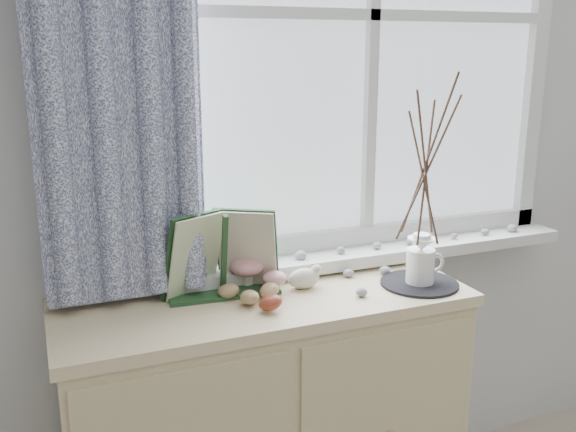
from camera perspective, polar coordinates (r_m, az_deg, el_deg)
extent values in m
cube|color=silver|center=(2.03, -0.52, 7.68)|extent=(4.00, 0.04, 2.60)
cube|color=silver|center=(2.15, 7.34, 17.29)|extent=(1.30, 0.01, 1.40)
cube|color=silver|center=(2.18, 7.64, -3.27)|extent=(1.45, 0.16, 0.04)
cube|color=beige|center=(2.08, -1.90, -18.62)|extent=(1.17, 0.43, 0.81)
cube|color=beige|center=(1.88, -2.00, -7.71)|extent=(1.20, 0.45, 0.03)
cylinder|color=silver|center=(1.93, -3.62, -5.46)|extent=(0.03, 0.03, 0.07)
ellipsoid|color=#9F0512|center=(1.92, -3.63, -4.46)|extent=(0.11, 0.11, 0.06)
cylinder|color=silver|center=(1.89, -1.20, -6.21)|extent=(0.03, 0.03, 0.05)
ellipsoid|color=#9F0512|center=(1.88, -1.20, -5.52)|extent=(0.07, 0.07, 0.04)
ellipsoid|color=tan|center=(1.80, -3.44, -7.22)|extent=(0.05, 0.04, 0.07)
ellipsoid|color=tan|center=(1.85, -5.32, -6.63)|extent=(0.05, 0.04, 0.07)
ellipsoid|color=maroon|center=(1.76, -1.56, -7.72)|extent=(0.05, 0.04, 0.07)
ellipsoid|color=tan|center=(1.85, -1.67, -6.61)|extent=(0.05, 0.04, 0.07)
cylinder|color=black|center=(2.00, 11.60, -5.88)|extent=(0.24, 0.24, 0.01)
cylinder|color=white|center=(1.99, 11.68, -4.36)|extent=(0.11, 0.11, 0.10)
cone|color=white|center=(1.96, 11.78, -2.45)|extent=(0.09, 0.09, 0.04)
cylinder|color=white|center=(1.96, 11.81, -1.92)|extent=(0.05, 0.05, 0.02)
torus|color=white|center=(2.01, 12.82, -4.04)|extent=(0.06, 0.04, 0.06)
ellipsoid|color=#99999C|center=(1.88, 6.55, -6.76)|extent=(0.04, 0.03, 0.02)
ellipsoid|color=#99999C|center=(2.03, 5.39, -5.09)|extent=(0.04, 0.03, 0.02)
ellipsoid|color=#99999C|center=(2.01, 11.83, -5.60)|extent=(0.04, 0.03, 0.02)
ellipsoid|color=#99999C|center=(2.02, 1.83, -5.19)|extent=(0.04, 0.03, 0.02)
ellipsoid|color=#99999C|center=(2.07, 8.61, -4.81)|extent=(0.04, 0.03, 0.02)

